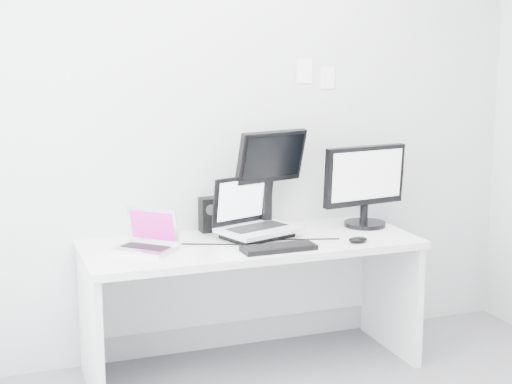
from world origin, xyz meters
TOP-DOWN VIEW (x-y plane):
  - back_wall at (0.00, 1.60)m, footprint 3.60×0.00m
  - desk at (0.00, 1.25)m, footprint 1.80×0.70m
  - macbook at (-0.58, 1.24)m, footprint 0.37×0.36m
  - speaker at (-0.15, 1.53)m, footprint 0.11×0.11m
  - dell_laptop at (0.06, 1.30)m, footprint 0.49×0.44m
  - rear_monitor at (0.18, 1.44)m, footprint 0.46×0.27m
  - samsung_monitor at (0.74, 1.35)m, footprint 0.56×0.32m
  - keyboard at (0.07, 1.02)m, footprint 0.39×0.14m
  - mouse at (0.52, 1.01)m, footprint 0.11×0.08m
  - wall_note_0 at (0.45, 1.59)m, footprint 0.10×0.00m
  - wall_note_1 at (0.60, 1.59)m, footprint 0.09×0.00m

SIDE VIEW (x-z plane):
  - desk at x=0.00m, z-range 0.00..0.73m
  - keyboard at x=0.07m, z-range 0.73..0.76m
  - mouse at x=0.52m, z-range 0.73..0.76m
  - speaker at x=-0.15m, z-range 0.73..0.92m
  - macbook at x=-0.58m, z-range 0.73..0.95m
  - dell_laptop at x=0.06m, z-range 0.73..1.07m
  - samsung_monitor at x=0.74m, z-range 0.73..1.22m
  - rear_monitor at x=0.18m, z-range 0.73..1.32m
  - back_wall at x=0.00m, z-range -0.45..3.15m
  - wall_note_1 at x=0.60m, z-range 1.52..1.65m
  - wall_note_0 at x=0.45m, z-range 1.55..1.69m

